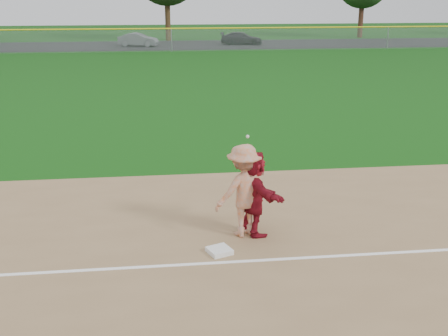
{
  "coord_description": "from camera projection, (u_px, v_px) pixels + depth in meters",
  "views": [
    {
      "loc": [
        -1.52,
        -10.99,
        5.32
      ],
      "look_at": [
        0.0,
        1.5,
        1.3
      ],
      "focal_mm": 45.0,
      "sensor_mm": 36.0,
      "label": 1
    }
  ],
  "objects": [
    {
      "name": "foul_line",
      "position": [
        238.0,
        262.0,
        11.42
      ],
      "size": [
        60.0,
        0.1,
        0.01
      ],
      "primitive_type": "cube",
      "color": "white",
      "rests_on": "infield_dirt"
    },
    {
      "name": "ground",
      "position": [
        232.0,
        246.0,
        12.18
      ],
      "size": [
        160.0,
        160.0,
        0.0
      ],
      "primitive_type": "plane",
      "color": "#0F460D",
      "rests_on": "ground"
    },
    {
      "name": "first_base_play",
      "position": [
        244.0,
        191.0,
        12.4
      ],
      "size": [
        1.55,
        1.23,
        2.42
      ],
      "color": "#A2A2A5",
      "rests_on": "infield_dirt"
    },
    {
      "name": "car_right",
      "position": [
        242.0,
        38.0,
        56.07
      ],
      "size": [
        4.42,
        2.58,
        1.2
      ],
      "primitive_type": "imported",
      "rotation": [
        0.0,
        0.0,
        1.34
      ],
      "color": "black",
      "rests_on": "parking_asphalt"
    },
    {
      "name": "base_runner",
      "position": [
        254.0,
        193.0,
        12.49
      ],
      "size": [
        1.14,
        1.89,
        1.94
      ],
      "primitive_type": "imported",
      "rotation": [
        0.0,
        0.0,
        1.91
      ],
      "color": "maroon",
      "rests_on": "infield_dirt"
    },
    {
      "name": "outfield_fence",
      "position": [
        171.0,
        29.0,
        49.41
      ],
      "size": [
        110.0,
        0.12,
        110.0
      ],
      "color": "#999EA0",
      "rests_on": "ground"
    },
    {
      "name": "parking_asphalt",
      "position": [
        170.0,
        45.0,
        55.68
      ],
      "size": [
        120.0,
        10.0,
        0.01
      ],
      "primitive_type": "cube",
      "color": "black",
      "rests_on": "ground"
    },
    {
      "name": "car_mid",
      "position": [
        138.0,
        40.0,
        54.21
      ],
      "size": [
        4.05,
        2.29,
        1.26
      ],
      "primitive_type": "imported",
      "rotation": [
        0.0,
        0.0,
        1.31
      ],
      "color": "slate",
      "rests_on": "parking_asphalt"
    },
    {
      "name": "first_base",
      "position": [
        219.0,
        251.0,
        11.79
      ],
      "size": [
        0.59,
        0.59,
        0.1
      ],
      "primitive_type": "cube",
      "rotation": [
        0.0,
        0.0,
        0.38
      ],
      "color": "white",
      "rests_on": "infield_dirt"
    }
  ]
}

